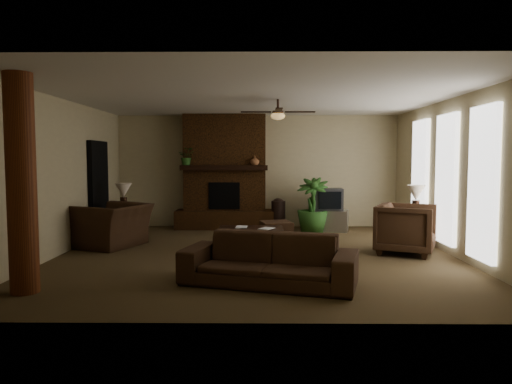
{
  "coord_description": "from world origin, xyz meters",
  "views": [
    {
      "loc": [
        0.09,
        -8.28,
        1.73
      ],
      "look_at": [
        0.0,
        0.4,
        1.1
      ],
      "focal_mm": 32.74,
      "sensor_mm": 36.0,
      "label": 1
    }
  ],
  "objects_px": {
    "lamp_left": "(124,192)",
    "lamp_right": "(416,195)",
    "ottoman": "(276,231)",
    "tv_stand": "(330,220)",
    "side_table_left": "(123,226)",
    "coffee_table": "(251,231)",
    "side_table_right": "(416,232)",
    "armchair_right": "(406,226)",
    "armchair_left": "(113,218)",
    "floor_vase": "(278,212)",
    "log_column": "(21,184)",
    "sofa": "(269,251)",
    "floor_plant": "(312,218)"
  },
  "relations": [
    {
      "from": "lamp_left",
      "to": "lamp_right",
      "type": "height_order",
      "value": "same"
    },
    {
      "from": "ottoman",
      "to": "tv_stand",
      "type": "relative_size",
      "value": 0.71
    },
    {
      "from": "side_table_left",
      "to": "lamp_left",
      "type": "distance_m",
      "value": 0.73
    },
    {
      "from": "coffee_table",
      "to": "ottoman",
      "type": "distance_m",
      "value": 1.2
    },
    {
      "from": "side_table_right",
      "to": "lamp_right",
      "type": "bearing_deg",
      "value": 90.0
    },
    {
      "from": "coffee_table",
      "to": "side_table_left",
      "type": "xyz_separation_m",
      "value": [
        -2.77,
        1.2,
        -0.1
      ]
    },
    {
      "from": "coffee_table",
      "to": "armchair_right",
      "type": "bearing_deg",
      "value": -5.44
    },
    {
      "from": "armchair_left",
      "to": "side_table_right",
      "type": "bearing_deg",
      "value": 112.74
    },
    {
      "from": "floor_vase",
      "to": "side_table_left",
      "type": "xyz_separation_m",
      "value": [
        -3.38,
        -1.36,
        -0.16
      ]
    },
    {
      "from": "log_column",
      "to": "sofa",
      "type": "height_order",
      "value": "log_column"
    },
    {
      "from": "log_column",
      "to": "floor_vase",
      "type": "xyz_separation_m",
      "value": [
        3.46,
        5.33,
        -0.97
      ]
    },
    {
      "from": "sofa",
      "to": "coffee_table",
      "type": "distance_m",
      "value": 2.38
    },
    {
      "from": "lamp_left",
      "to": "side_table_right",
      "type": "distance_m",
      "value": 6.07
    },
    {
      "from": "log_column",
      "to": "sofa",
      "type": "xyz_separation_m",
      "value": [
        3.15,
        0.42,
        -0.94
      ]
    },
    {
      "from": "sofa",
      "to": "tv_stand",
      "type": "xyz_separation_m",
      "value": [
        1.53,
        4.74,
        -0.21
      ]
    },
    {
      "from": "side_table_left",
      "to": "floor_plant",
      "type": "bearing_deg",
      "value": 11.91
    },
    {
      "from": "armchair_left",
      "to": "side_table_left",
      "type": "height_order",
      "value": "armchair_left"
    },
    {
      "from": "coffee_table",
      "to": "floor_vase",
      "type": "xyz_separation_m",
      "value": [
        0.61,
        2.56,
        0.06
      ]
    },
    {
      "from": "log_column",
      "to": "sofa",
      "type": "bearing_deg",
      "value": 7.6
    },
    {
      "from": "ottoman",
      "to": "floor_plant",
      "type": "xyz_separation_m",
      "value": [
        0.86,
        1.0,
        0.16
      ]
    },
    {
      "from": "log_column",
      "to": "side_table_right",
      "type": "height_order",
      "value": "log_column"
    },
    {
      "from": "sofa",
      "to": "floor_plant",
      "type": "xyz_separation_m",
      "value": [
        1.08,
        4.43,
        -0.1
      ]
    },
    {
      "from": "log_column",
      "to": "lamp_left",
      "type": "relative_size",
      "value": 4.31
    },
    {
      "from": "log_column",
      "to": "ottoman",
      "type": "height_order",
      "value": "log_column"
    },
    {
      "from": "lamp_left",
      "to": "side_table_right",
      "type": "height_order",
      "value": "lamp_left"
    },
    {
      "from": "ottoman",
      "to": "side_table_right",
      "type": "bearing_deg",
      "value": -11.99
    },
    {
      "from": "log_column",
      "to": "coffee_table",
      "type": "height_order",
      "value": "log_column"
    },
    {
      "from": "sofa",
      "to": "ottoman",
      "type": "relative_size",
      "value": 3.93
    },
    {
      "from": "coffee_table",
      "to": "lamp_right",
      "type": "relative_size",
      "value": 1.85
    },
    {
      "from": "ottoman",
      "to": "coffee_table",
      "type": "bearing_deg",
      "value": -115.22
    },
    {
      "from": "side_table_left",
      "to": "lamp_right",
      "type": "xyz_separation_m",
      "value": [
        6.02,
        -0.66,
        0.73
      ]
    },
    {
      "from": "tv_stand",
      "to": "floor_vase",
      "type": "bearing_deg",
      "value": -173.46
    },
    {
      "from": "side_table_right",
      "to": "armchair_left",
      "type": "bearing_deg",
      "value": -178.99
    },
    {
      "from": "floor_plant",
      "to": "side_table_right",
      "type": "height_order",
      "value": "floor_plant"
    },
    {
      "from": "lamp_right",
      "to": "floor_plant",
      "type": "bearing_deg",
      "value": 140.61
    },
    {
      "from": "coffee_table",
      "to": "side_table_right",
      "type": "height_order",
      "value": "side_table_right"
    },
    {
      "from": "armchair_right",
      "to": "floor_vase",
      "type": "bearing_deg",
      "value": 62.24
    },
    {
      "from": "ottoman",
      "to": "side_table_left",
      "type": "xyz_separation_m",
      "value": [
        -3.28,
        0.12,
        0.08
      ]
    },
    {
      "from": "armchair_right",
      "to": "tv_stand",
      "type": "bearing_deg",
      "value": 44.66
    },
    {
      "from": "armchair_left",
      "to": "floor_vase",
      "type": "bearing_deg",
      "value": 144.76
    },
    {
      "from": "floor_plant",
      "to": "armchair_right",
      "type": "bearing_deg",
      "value": -58.41
    },
    {
      "from": "side_table_right",
      "to": "lamp_right",
      "type": "height_order",
      "value": "lamp_right"
    },
    {
      "from": "lamp_right",
      "to": "ottoman",
      "type": "bearing_deg",
      "value": 168.86
    },
    {
      "from": "floor_plant",
      "to": "tv_stand",
      "type": "bearing_deg",
      "value": 34.53
    },
    {
      "from": "sofa",
      "to": "lamp_left",
      "type": "bearing_deg",
      "value": 145.99
    },
    {
      "from": "armchair_left",
      "to": "floor_vase",
      "type": "distance_m",
      "value": 3.98
    },
    {
      "from": "armchair_left",
      "to": "log_column",
      "type": "bearing_deg",
      "value": 19.35
    },
    {
      "from": "ottoman",
      "to": "sofa",
      "type": "bearing_deg",
      "value": -93.54
    },
    {
      "from": "armchair_left",
      "to": "floor_plant",
      "type": "relative_size",
      "value": 0.99
    },
    {
      "from": "armchair_right",
      "to": "side_table_left",
      "type": "distance_m",
      "value": 5.78
    }
  ]
}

